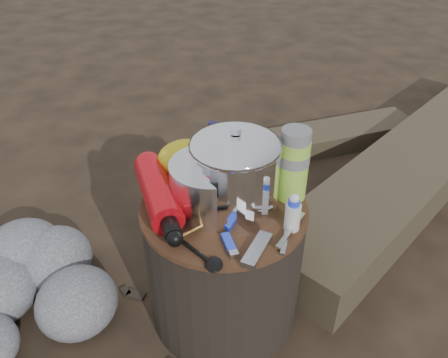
{
  "coord_description": "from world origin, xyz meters",
  "views": [
    {
      "loc": [
        -0.02,
        -0.91,
        1.11
      ],
      "look_at": [
        0.0,
        0.0,
        0.48
      ],
      "focal_mm": 36.37,
      "sensor_mm": 36.0,
      "label": 1
    }
  ],
  "objects_px": {
    "stump": "(224,262)",
    "fuel_bottle": "(158,192)",
    "log_main": "(424,158)",
    "camping_pot": "(235,171)",
    "thermos": "(293,165)",
    "travel_mug": "(256,157)"
  },
  "relations": [
    {
      "from": "stump",
      "to": "fuel_bottle",
      "type": "bearing_deg",
      "value": 175.21
    },
    {
      "from": "log_main",
      "to": "fuel_bottle",
      "type": "relative_size",
      "value": 5.85
    },
    {
      "from": "stump",
      "to": "camping_pot",
      "type": "bearing_deg",
      "value": 3.35
    },
    {
      "from": "thermos",
      "to": "camping_pot",
      "type": "bearing_deg",
      "value": -163.66
    },
    {
      "from": "log_main",
      "to": "thermos",
      "type": "relative_size",
      "value": 10.04
    },
    {
      "from": "travel_mug",
      "to": "stump",
      "type": "bearing_deg",
      "value": -120.64
    },
    {
      "from": "fuel_bottle",
      "to": "travel_mug",
      "type": "xyz_separation_m",
      "value": [
        0.26,
        0.14,
        0.01
      ]
    },
    {
      "from": "fuel_bottle",
      "to": "travel_mug",
      "type": "distance_m",
      "value": 0.3
    },
    {
      "from": "log_main",
      "to": "travel_mug",
      "type": "xyz_separation_m",
      "value": [
        -0.78,
        -0.55,
        0.36
      ]
    },
    {
      "from": "thermos",
      "to": "travel_mug",
      "type": "distance_m",
      "value": 0.15
    },
    {
      "from": "fuel_bottle",
      "to": "thermos",
      "type": "bearing_deg",
      "value": -12.05
    },
    {
      "from": "stump",
      "to": "thermos",
      "type": "distance_m",
      "value": 0.34
    },
    {
      "from": "thermos",
      "to": "log_main",
      "type": "bearing_deg",
      "value": 43.78
    },
    {
      "from": "stump",
      "to": "camping_pot",
      "type": "height_order",
      "value": "camping_pot"
    },
    {
      "from": "travel_mug",
      "to": "log_main",
      "type": "bearing_deg",
      "value": 35.49
    },
    {
      "from": "camping_pot",
      "to": "fuel_bottle",
      "type": "distance_m",
      "value": 0.2
    },
    {
      "from": "travel_mug",
      "to": "camping_pot",
      "type": "bearing_deg",
      "value": -113.07
    },
    {
      "from": "stump",
      "to": "log_main",
      "type": "distance_m",
      "value": 1.13
    },
    {
      "from": "log_main",
      "to": "fuel_bottle",
      "type": "distance_m",
      "value": 1.3
    },
    {
      "from": "log_main",
      "to": "camping_pot",
      "type": "distance_m",
      "value": 1.18
    },
    {
      "from": "fuel_bottle",
      "to": "camping_pot",
      "type": "bearing_deg",
      "value": -20.95
    },
    {
      "from": "stump",
      "to": "log_main",
      "type": "relative_size",
      "value": 0.22
    }
  ]
}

